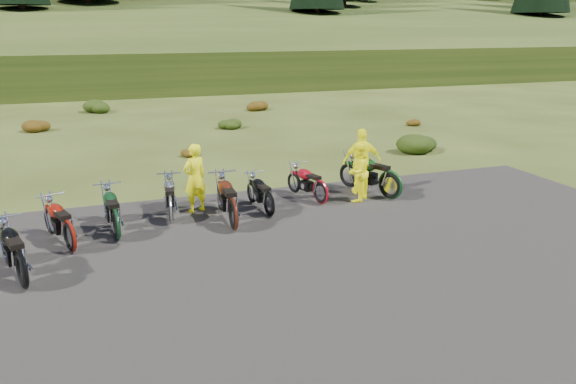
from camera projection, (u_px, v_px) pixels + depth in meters
name	position (u px, v px, depth m)	size (l,w,h in m)	color
ground	(272.00, 240.00, 13.06)	(300.00, 300.00, 0.00)	#334115
gravel_pad	(302.00, 275.00, 11.25)	(20.00, 12.00, 0.04)	black
hill_slope	(125.00, 72.00, 58.25)	(300.00, 46.00, 3.00)	#2D4115
hill_plateau	(105.00, 49.00, 112.47)	(300.00, 90.00, 9.17)	#2D4115
shrub_2	(35.00, 124.00, 25.98)	(1.30, 1.30, 0.77)	#5D2E0B
shrub_3	(98.00, 105.00, 31.67)	(1.56, 1.56, 0.92)	#1F340D
shrub_4	(187.00, 151.00, 21.18)	(0.77, 0.77, 0.45)	#5D2E0B
shrub_5	(229.00, 122.00, 26.87)	(1.03, 1.03, 0.61)	#1F340D
shrub_6	(256.00, 104.00, 32.56)	(1.30, 1.30, 0.77)	#5D2E0B
shrub_7	(418.00, 140.00, 21.98)	(1.56, 1.56, 0.92)	#1F340D
shrub_8	(411.00, 121.00, 27.76)	(0.77, 0.77, 0.45)	#5D2E0B
motorcycle_0	(25.00, 290.00, 10.62)	(2.16, 0.72, 1.13)	black
motorcycle_1	(72.00, 253.00, 12.33)	(2.04, 0.68, 1.07)	maroon
motorcycle_2	(118.00, 241.00, 13.01)	(2.09, 0.70, 1.09)	#0E3216
motorcycle_3	(172.00, 223.00, 14.15)	(1.97, 0.66, 1.03)	#ACACB1
motorcycle_4	(234.00, 231.00, 13.63)	(2.28, 0.76, 1.19)	#45170B
motorcycle_5	(269.00, 217.00, 14.60)	(1.86, 0.62, 0.97)	black
motorcycle_6	(320.00, 205.00, 15.60)	(1.91, 0.64, 1.00)	#9E0B17
motorcycle_7	(389.00, 200.00, 16.03)	(2.35, 0.78, 1.23)	#0E3414
person_middle	(195.00, 179.00, 14.73)	(0.67, 0.44, 1.83)	#F8F60D
person_right_a	(357.00, 173.00, 15.65)	(0.81, 0.63, 1.68)	#F8F60D
person_right_b	(362.00, 162.00, 16.32)	(1.13, 0.47, 1.93)	#F8F60D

